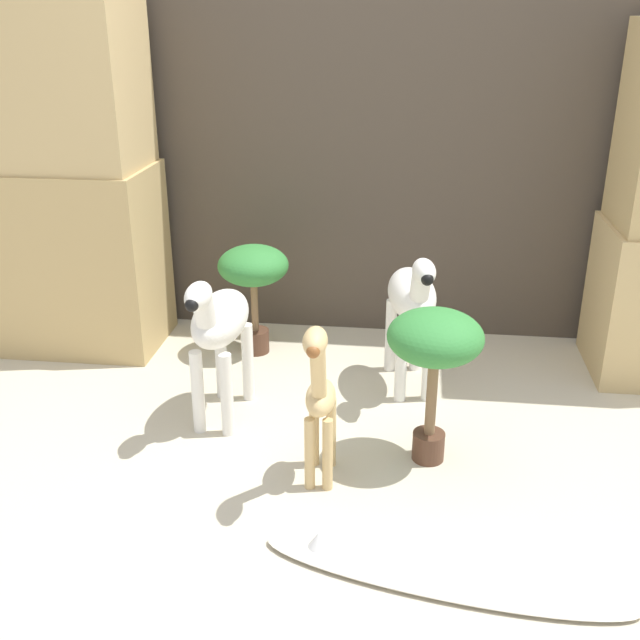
% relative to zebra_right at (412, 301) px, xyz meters
% --- Properties ---
extents(ground_plane, '(14.00, 14.00, 0.00)m').
position_rel_zebra_right_xyz_m(ground_plane, '(-0.19, -0.83, -0.40)').
color(ground_plane, beige).
extents(wall_back, '(6.40, 0.08, 2.20)m').
position_rel_zebra_right_xyz_m(wall_back, '(-0.19, 0.65, 0.70)').
color(wall_back, '#473D33').
rests_on(wall_back, ground_plane).
extents(rock_pillar_left, '(0.75, 0.50, 1.59)m').
position_rel_zebra_right_xyz_m(rock_pillar_left, '(-1.57, 0.29, 0.38)').
color(rock_pillar_left, tan).
rests_on(rock_pillar_left, ground_plane).
extents(zebra_right, '(0.26, 0.52, 0.64)m').
position_rel_zebra_right_xyz_m(zebra_right, '(0.00, 0.00, 0.00)').
color(zebra_right, white).
rests_on(zebra_right, ground_plane).
extents(zebra_left, '(0.22, 0.52, 0.64)m').
position_rel_zebra_right_xyz_m(zebra_left, '(-0.73, -0.35, 0.00)').
color(zebra_left, white).
rests_on(zebra_left, ground_plane).
extents(giraffe_figurine, '(0.11, 0.36, 0.64)m').
position_rel_zebra_right_xyz_m(giraffe_figurine, '(-0.29, -0.75, -0.06)').
color(giraffe_figurine, tan).
rests_on(giraffe_figurine, ground_plane).
extents(potted_palm_front, '(0.32, 0.32, 0.52)m').
position_rel_zebra_right_xyz_m(potted_palm_front, '(-0.72, 0.27, 0.00)').
color(potted_palm_front, '#513323').
rests_on(potted_palm_front, ground_plane).
extents(potted_palm_back, '(0.33, 0.33, 0.57)m').
position_rel_zebra_right_xyz_m(potted_palm_back, '(0.08, -0.56, 0.05)').
color(potted_palm_back, '#513323').
rests_on(potted_palm_back, ground_plane).
extents(surfboard, '(1.09, 0.39, 0.07)m').
position_rel_zebra_right_xyz_m(surfboard, '(0.11, -1.17, -0.38)').
color(surfboard, silver).
rests_on(surfboard, ground_plane).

